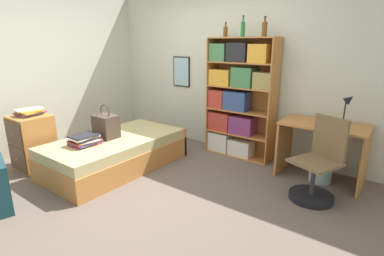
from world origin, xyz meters
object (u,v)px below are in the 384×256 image
at_px(magazine_pile_on_dresser, 30,112).
at_px(bookcase, 236,98).
at_px(desk_lamp, 348,104).
at_px(desk_chair, 317,174).
at_px(dresser, 33,142).
at_px(bottle_green, 225,31).
at_px(waste_bin, 320,173).
at_px(handbag, 106,126).
at_px(bottle_brown, 243,29).
at_px(book_stack_on_bed, 85,140).
at_px(bottle_clear, 265,29).
at_px(bed, 117,152).
at_px(desk, 323,142).

xyz_separation_m(magazine_pile_on_dresser, bookcase, (2.02, 2.16, 0.10)).
height_order(desk_lamp, desk_chair, desk_lamp).
height_order(dresser, bottle_green, bottle_green).
bearing_deg(desk_lamp, waste_bin, -146.82).
distance_m(handbag, bottle_brown, 2.36).
height_order(dresser, waste_bin, dresser).
distance_m(book_stack_on_bed, desk_lamp, 3.32).
xyz_separation_m(handbag, book_stack_on_bed, (0.02, -0.37, -0.10)).
relative_size(bottle_green, desk_chair, 0.23).
height_order(bookcase, bottle_clear, bottle_clear).
bearing_deg(bed, handbag, -141.19).
distance_m(handbag, waste_bin, 2.93).
height_order(bottle_brown, bottle_clear, bottle_brown).
bearing_deg(dresser, bed, 38.90).
height_order(book_stack_on_bed, dresser, dresser).
bearing_deg(desk, bookcase, 174.28).
distance_m(bottle_clear, desk, 1.68).
relative_size(bed, bookcase, 1.07).
bearing_deg(bottle_clear, desk_lamp, -2.08).
height_order(magazine_pile_on_dresser, waste_bin, magazine_pile_on_dresser).
bearing_deg(waste_bin, bookcase, 171.87).
relative_size(desk, desk_chair, 1.08).
height_order(dresser, desk_chair, desk_chair).
bearing_deg(desk_chair, waste_bin, 97.85).
distance_m(bottle_brown, desk, 1.89).
bearing_deg(waste_bin, handbag, -152.23).
bearing_deg(desk_chair, desk_lamp, 79.42).
height_order(handbag, waste_bin, handbag).
xyz_separation_m(book_stack_on_bed, desk_lamp, (2.72, 1.83, 0.51)).
height_order(magazine_pile_on_dresser, bottle_brown, bottle_brown).
bearing_deg(desk_lamp, desk_chair, -100.58).
xyz_separation_m(bottle_green, desk_lamp, (1.79, -0.09, -0.87)).
relative_size(bed, bottle_clear, 7.30).
distance_m(dresser, desk_chair, 3.75).
xyz_separation_m(book_stack_on_bed, bottle_brown, (1.24, 1.87, 1.41)).
bearing_deg(bottle_green, desk_lamp, -2.83).
distance_m(magazine_pile_on_dresser, desk_chair, 3.79).
bearing_deg(desk, bottle_brown, 175.58).
bearing_deg(handbag, desk_lamp, 28.15).
xyz_separation_m(bottle_green, desk, (1.57, -0.15, -1.38)).
bearing_deg(desk_chair, desk, 100.19).
xyz_separation_m(dresser, waste_bin, (3.36, 2.00, -0.27)).
relative_size(magazine_pile_on_dresser, desk_chair, 0.40).
xyz_separation_m(handbag, bottle_clear, (1.59, 1.51, 1.30)).
distance_m(dresser, magazine_pile_on_dresser, 0.43).
distance_m(book_stack_on_bed, bottle_clear, 2.82).
bearing_deg(handbag, waste_bin, 27.77).
bearing_deg(book_stack_on_bed, desk_lamp, 34.01).
relative_size(bottle_green, desk, 0.21).
height_order(bed, waste_bin, bed).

